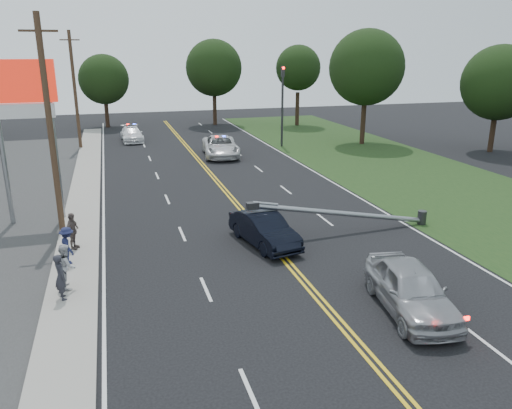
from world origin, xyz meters
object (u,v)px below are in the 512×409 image
object	(u,v)px
bystander_d	(72,231)
crashed_sedan	(264,229)
utility_pole_mid	(50,126)
bystander_c	(68,245)
bystander_b	(66,266)
traffic_signal	(282,99)
utility_pole_far	(75,90)
pylon_sign	(23,103)
emergency_b	(132,134)
emergency_a	(221,146)
bystander_a	(61,277)
fallen_streetlight	(352,214)
waiting_sedan	(411,289)

from	to	relation	value
bystander_d	crashed_sedan	bearing A→B (deg)	-76.29
utility_pole_mid	bystander_c	bearing A→B (deg)	-82.47
crashed_sedan	bystander_b	xyz separation A→B (m)	(-8.21, -2.26, 0.23)
traffic_signal	crashed_sedan	bearing A→B (deg)	-111.10
utility_pole_far	bystander_d	world-z (taller)	utility_pole_far
pylon_sign	emergency_b	size ratio (longest dim) A/B	1.70
utility_pole_mid	bystander_d	bearing A→B (deg)	-76.34
pylon_sign	emergency_a	world-z (taller)	pylon_sign
emergency_b	emergency_a	bearing A→B (deg)	-56.64
bystander_c	bystander_d	size ratio (longest dim) A/B	0.95
emergency_a	bystander_a	distance (m)	25.21
crashed_sedan	bystander_b	size ratio (longest dim) A/B	2.63
traffic_signal	bystander_d	world-z (taller)	traffic_signal
emergency_b	bystander_d	size ratio (longest dim) A/B	2.90
utility_pole_mid	emergency_a	bearing A→B (deg)	53.77
utility_pole_mid	emergency_b	world-z (taller)	utility_pole_mid
fallen_streetlight	bystander_a	distance (m)	13.31
fallen_streetlight	bystander_c	size ratio (longest dim) A/B	6.08
fallen_streetlight	bystander_a	world-z (taller)	fallen_streetlight
emergency_a	emergency_b	bearing A→B (deg)	132.57
utility_pole_far	bystander_c	size ratio (longest dim) A/B	6.50
waiting_sedan	emergency_a	size ratio (longest dim) A/B	0.82
bystander_a	bystander_c	world-z (taller)	bystander_a
utility_pole_far	emergency_a	world-z (taller)	utility_pole_far
fallen_streetlight	bystander_d	size ratio (longest dim) A/B	5.76
pylon_sign	crashed_sedan	distance (m)	13.11
crashed_sedan	waiting_sedan	distance (m)	7.68
pylon_sign	bystander_c	bearing A→B (deg)	-73.56
bystander_b	utility_pole_mid	bearing A→B (deg)	-4.76
traffic_signal	emergency_b	bearing A→B (deg)	153.12
utility_pole_mid	bystander_d	distance (m)	5.05
utility_pole_mid	utility_pole_far	xyz separation A→B (m)	(0.00, 22.00, 0.00)
emergency_a	traffic_signal	bearing A→B (deg)	29.79
pylon_sign	crashed_sedan	xyz separation A→B (m)	(10.18, -6.36, -5.28)
bystander_b	waiting_sedan	bearing A→B (deg)	-124.12
utility_pole_mid	pylon_sign	bearing A→B (deg)	123.02
fallen_streetlight	bystander_d	xyz separation A→B (m)	(-12.71, 1.20, 0.01)
utility_pole_mid	emergency_a	distance (m)	19.48
bystander_a	waiting_sedan	bearing A→B (deg)	-126.38
bystander_c	bystander_d	distance (m)	1.57
pylon_sign	traffic_signal	bearing A→B (deg)	40.39
fallen_streetlight	utility_pole_far	distance (m)	29.54
crashed_sedan	emergency_b	distance (m)	29.22
waiting_sedan	bystander_d	size ratio (longest dim) A/B	2.95
fallen_streetlight	waiting_sedan	size ratio (longest dim) A/B	1.95
crashed_sedan	waiting_sedan	xyz separation A→B (m)	(2.90, -7.11, 0.10)
utility_pole_far	bystander_b	size ratio (longest dim) A/B	6.00
utility_pole_far	emergency_b	xyz separation A→B (m)	(4.58, 2.54, -4.40)
crashed_sedan	bystander_d	bearing A→B (deg)	157.53
bystander_a	bystander_d	xyz separation A→B (m)	(0.13, 4.71, -0.01)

